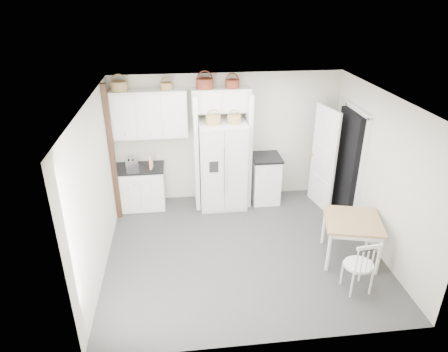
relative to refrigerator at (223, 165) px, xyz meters
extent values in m
plane|color=#363637|center=(0.15, -1.61, -0.88)|extent=(4.50, 4.50, 0.00)
plane|color=white|center=(0.15, -1.61, 1.72)|extent=(4.50, 4.50, 0.00)
plane|color=beige|center=(0.15, 0.39, 0.42)|extent=(4.50, 0.00, 4.50)
plane|color=beige|center=(-2.10, -1.61, 0.42)|extent=(0.00, 4.00, 4.00)
plane|color=beige|center=(2.40, -1.61, 0.42)|extent=(0.00, 4.00, 4.00)
cube|color=silver|center=(0.00, 0.00, 0.00)|extent=(0.91, 0.73, 1.76)
cube|color=silver|center=(-1.63, 0.09, -0.46)|extent=(0.90, 0.57, 0.84)
cube|color=silver|center=(0.89, 0.09, -0.41)|extent=(0.54, 0.64, 0.94)
cube|color=#A17846|center=(1.85, -2.03, -0.52)|extent=(1.06, 1.06, 0.73)
cube|color=silver|center=(1.66, -2.77, -0.44)|extent=(0.47, 0.43, 0.88)
cube|color=black|center=(-1.63, 0.09, -0.03)|extent=(0.94, 0.61, 0.04)
cube|color=black|center=(0.89, 0.09, 0.08)|extent=(0.58, 0.69, 0.04)
cube|color=silver|center=(-1.77, 0.08, 0.08)|extent=(0.27, 0.20, 0.17)
cube|color=#A21513|center=(-1.40, 0.01, 0.10)|extent=(0.07, 0.15, 0.22)
cube|color=beige|center=(-1.38, 0.01, 0.11)|extent=(0.06, 0.16, 0.24)
cylinder|color=olive|center=(-1.85, 0.22, 1.55)|extent=(0.30, 0.30, 0.17)
cylinder|color=olive|center=(-1.01, 0.22, 1.53)|extent=(0.22, 0.22, 0.13)
cylinder|color=maroon|center=(-0.30, 0.22, 1.56)|extent=(0.33, 0.33, 0.18)
cylinder|color=maroon|center=(0.21, 0.22, 1.55)|extent=(0.27, 0.27, 0.15)
cylinder|color=olive|center=(-0.18, -0.10, 0.96)|extent=(0.28, 0.28, 0.15)
cylinder|color=olive|center=(0.21, -0.10, 0.95)|extent=(0.26, 0.26, 0.14)
cube|color=silver|center=(-1.35, 0.22, 1.02)|extent=(1.40, 0.34, 0.90)
cube|color=silver|center=(0.00, 0.22, 1.24)|extent=(1.12, 0.34, 0.45)
cube|color=silver|center=(-0.51, 0.09, 0.27)|extent=(0.08, 0.60, 2.30)
cube|color=silver|center=(0.51, 0.09, 0.27)|extent=(0.08, 0.60, 2.30)
cube|color=#381F16|center=(-2.05, -0.26, 0.42)|extent=(0.09, 0.09, 2.60)
cube|color=black|center=(2.31, -0.61, 0.14)|extent=(0.18, 0.85, 2.05)
cube|color=white|center=(1.95, -0.27, 0.14)|extent=(0.21, 0.79, 2.05)
camera|label=1|loc=(-0.82, -7.14, 3.19)|focal=32.00mm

